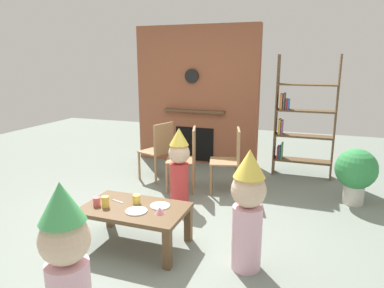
# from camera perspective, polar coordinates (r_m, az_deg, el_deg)

# --- Properties ---
(ground_plane) EXTENTS (12.00, 12.00, 0.00)m
(ground_plane) POSITION_cam_1_polar(r_m,az_deg,el_deg) (3.96, -4.11, -13.62)
(ground_plane) COLOR gray
(brick_fireplace_feature) EXTENTS (2.20, 0.28, 2.40)m
(brick_fireplace_feature) POSITION_cam_1_polar(r_m,az_deg,el_deg) (6.18, 0.72, 7.82)
(brick_fireplace_feature) COLOR #935138
(brick_fireplace_feature) RESTS_ON ground_plane
(bookshelf) EXTENTS (0.90, 0.28, 1.90)m
(bookshelf) POSITION_cam_1_polar(r_m,az_deg,el_deg) (5.69, 17.32, 3.67)
(bookshelf) COLOR brown
(bookshelf) RESTS_ON ground_plane
(coffee_table) EXTENTS (1.02, 0.62, 0.41)m
(coffee_table) POSITION_cam_1_polar(r_m,az_deg,el_deg) (3.53, -9.40, -11.16)
(coffee_table) COLOR brown
(coffee_table) RESTS_ON ground_plane
(paper_cup_near_left) EXTENTS (0.07, 0.07, 0.11)m
(paper_cup_near_left) POSITION_cam_1_polar(r_m,az_deg,el_deg) (3.55, -14.04, -9.18)
(paper_cup_near_left) COLOR #F2CC4C
(paper_cup_near_left) RESTS_ON coffee_table
(paper_cup_near_right) EXTENTS (0.07, 0.07, 0.09)m
(paper_cup_near_right) POSITION_cam_1_polar(r_m,az_deg,el_deg) (3.60, -15.37, -9.09)
(paper_cup_near_right) COLOR #E5666B
(paper_cup_near_right) RESTS_ON coffee_table
(paper_cup_center) EXTENTS (0.08, 0.08, 0.09)m
(paper_cup_center) POSITION_cam_1_polar(r_m,az_deg,el_deg) (3.57, -9.10, -8.94)
(paper_cup_center) COLOR #F2CC4C
(paper_cup_center) RESTS_ON coffee_table
(paper_plate_front) EXTENTS (0.20, 0.20, 0.01)m
(paper_plate_front) POSITION_cam_1_polar(r_m,az_deg,el_deg) (3.49, -5.27, -10.07)
(paper_plate_front) COLOR white
(paper_plate_front) RESTS_ON coffee_table
(paper_plate_rear) EXTENTS (0.21, 0.21, 0.01)m
(paper_plate_rear) POSITION_cam_1_polar(r_m,az_deg,el_deg) (3.40, -9.12, -10.82)
(paper_plate_rear) COLOR white
(paper_plate_rear) RESTS_ON coffee_table
(birthday_cake_slice) EXTENTS (0.10, 0.10, 0.07)m
(birthday_cake_slice) POSITION_cam_1_polar(r_m,az_deg,el_deg) (3.32, -5.33, -10.80)
(birthday_cake_slice) COLOR pink
(birthday_cake_slice) RESTS_ON coffee_table
(table_fork) EXTENTS (0.15, 0.05, 0.01)m
(table_fork) POSITION_cam_1_polar(r_m,az_deg,el_deg) (3.66, -12.08, -9.19)
(table_fork) COLOR silver
(table_fork) RESTS_ON coffee_table
(child_with_cone_hat) EXTENTS (0.31, 0.31, 1.12)m
(child_with_cone_hat) POSITION_cam_1_polar(r_m,az_deg,el_deg) (2.37, -19.86, -17.98)
(child_with_cone_hat) COLOR #EAB2C6
(child_with_cone_hat) RESTS_ON ground_plane
(child_in_pink) EXTENTS (0.30, 0.30, 1.09)m
(child_in_pink) POSITION_cam_1_polar(r_m,az_deg,el_deg) (3.06, 9.15, -10.23)
(child_in_pink) COLOR #EAB2C6
(child_in_pink) RESTS_ON ground_plane
(child_by_the_chairs) EXTENTS (0.27, 0.27, 0.99)m
(child_by_the_chairs) POSITION_cam_1_polar(r_m,az_deg,el_deg) (4.43, -2.11, -3.29)
(child_by_the_chairs) COLOR #D13838
(child_by_the_chairs) RESTS_ON ground_plane
(dining_chair_left) EXTENTS (0.51, 0.51, 0.90)m
(dining_chair_left) POSITION_cam_1_polar(r_m,az_deg,el_deg) (5.31, -5.35, -0.64)
(dining_chair_left) COLOR #9E7A51
(dining_chair_left) RESTS_ON ground_plane
(dining_chair_middle) EXTENTS (0.50, 0.50, 0.90)m
(dining_chair_middle) POSITION_cam_1_polar(r_m,az_deg,el_deg) (4.87, -0.75, -1.88)
(dining_chair_middle) COLOR #9E7A51
(dining_chair_middle) RESTS_ON ground_plane
(dining_chair_right) EXTENTS (0.49, 0.49, 0.90)m
(dining_chair_right) POSITION_cam_1_polar(r_m,az_deg,el_deg) (4.84, 6.43, -2.07)
(dining_chair_right) COLOR #9E7A51
(dining_chair_right) RESTS_ON ground_plane
(potted_plant_tall) EXTENTS (0.52, 0.52, 0.73)m
(potted_plant_tall) POSITION_cam_1_polar(r_m,az_deg,el_deg) (4.89, 25.31, -4.10)
(potted_plant_tall) COLOR beige
(potted_plant_tall) RESTS_ON ground_plane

